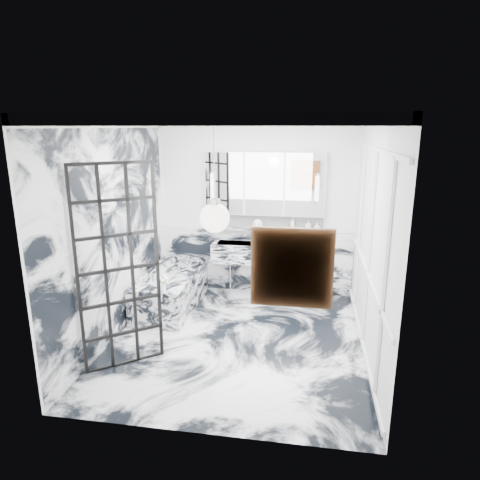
% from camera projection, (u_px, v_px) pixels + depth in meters
% --- Properties ---
extents(floor, '(3.60, 3.60, 0.00)m').
position_uv_depth(floor, '(237.00, 339.00, 5.59)').
color(floor, silver).
rests_on(floor, ground).
extents(ceiling, '(3.60, 3.60, 0.00)m').
position_uv_depth(ceiling, '(236.00, 117.00, 4.87)').
color(ceiling, white).
rests_on(ceiling, wall_back).
extents(wall_back, '(3.60, 0.00, 3.60)m').
position_uv_depth(wall_back, '(255.00, 209.00, 6.95)').
color(wall_back, white).
rests_on(wall_back, floor).
extents(wall_front, '(3.60, 0.00, 3.60)m').
position_uv_depth(wall_front, '(200.00, 289.00, 3.52)').
color(wall_front, white).
rests_on(wall_front, floor).
extents(wall_left, '(0.00, 3.60, 3.60)m').
position_uv_depth(wall_left, '(114.00, 231.00, 5.48)').
color(wall_left, white).
rests_on(wall_left, floor).
extents(wall_right, '(0.00, 3.60, 3.60)m').
position_uv_depth(wall_right, '(372.00, 241.00, 4.98)').
color(wall_right, white).
rests_on(wall_right, floor).
extents(marble_clad_back, '(3.18, 0.05, 1.05)m').
position_uv_depth(marble_clad_back, '(255.00, 261.00, 7.15)').
color(marble_clad_back, silver).
rests_on(marble_clad_back, floor).
extents(marble_clad_left, '(0.02, 3.56, 2.68)m').
position_uv_depth(marble_clad_left, '(115.00, 235.00, 5.50)').
color(marble_clad_left, silver).
rests_on(marble_clad_left, floor).
extents(panel_molding, '(0.03, 3.40, 2.30)m').
position_uv_depth(panel_molding, '(369.00, 250.00, 5.01)').
color(panel_molding, white).
rests_on(panel_molding, floor).
extents(soap_bottle_a, '(0.08, 0.08, 0.21)m').
position_uv_depth(soap_bottle_a, '(293.00, 224.00, 6.82)').
color(soap_bottle_a, '#8C5919').
rests_on(soap_bottle_a, ledge).
extents(soap_bottle_b, '(0.10, 0.10, 0.18)m').
position_uv_depth(soap_bottle_b, '(309.00, 225.00, 6.78)').
color(soap_bottle_b, '#4C4C51').
rests_on(soap_bottle_b, ledge).
extents(soap_bottle_c, '(0.13, 0.13, 0.14)m').
position_uv_depth(soap_bottle_c, '(317.00, 227.00, 6.77)').
color(soap_bottle_c, silver).
rests_on(soap_bottle_c, ledge).
extents(face_pot, '(0.17, 0.17, 0.17)m').
position_uv_depth(face_pot, '(258.00, 224.00, 6.91)').
color(face_pot, white).
rests_on(face_pot, ledge).
extents(amber_bottle, '(0.04, 0.04, 0.10)m').
position_uv_depth(amber_bottle, '(290.00, 227.00, 6.84)').
color(amber_bottle, '#8C5919').
rests_on(amber_bottle, ledge).
extents(flower_vase, '(0.08, 0.08, 0.12)m').
position_uv_depth(flower_vase, '(163.00, 288.00, 5.69)').
color(flower_vase, silver).
rests_on(flower_vase, bathtub).
extents(crittall_door, '(0.72, 0.57, 2.33)m').
position_uv_depth(crittall_door, '(119.00, 269.00, 4.73)').
color(crittall_door, black).
rests_on(crittall_door, floor).
extents(artwork, '(0.55, 0.05, 0.55)m').
position_uv_depth(artwork, '(292.00, 268.00, 3.38)').
color(artwork, '#B73E12').
rests_on(artwork, wall_front).
extents(pendant_light, '(0.27, 0.27, 0.27)m').
position_uv_depth(pendant_light, '(215.00, 218.00, 3.79)').
color(pendant_light, white).
rests_on(pendant_light, ceiling).
extents(trough_sink, '(1.60, 0.45, 0.30)m').
position_uv_depth(trough_sink, '(262.00, 253.00, 6.86)').
color(trough_sink, silver).
rests_on(trough_sink, wall_back).
extents(ledge, '(1.90, 0.14, 0.04)m').
position_uv_depth(ledge, '(264.00, 230.00, 6.93)').
color(ledge, silver).
rests_on(ledge, wall_back).
extents(subway_tile, '(1.90, 0.03, 0.23)m').
position_uv_depth(subway_tile, '(264.00, 221.00, 6.96)').
color(subway_tile, white).
rests_on(subway_tile, wall_back).
extents(mirror_cabinet, '(1.90, 0.16, 1.00)m').
position_uv_depth(mirror_cabinet, '(264.00, 184.00, 6.75)').
color(mirror_cabinet, white).
rests_on(mirror_cabinet, wall_back).
extents(sconce_left, '(0.07, 0.07, 0.40)m').
position_uv_depth(sconce_left, '(212.00, 186.00, 6.79)').
color(sconce_left, white).
rests_on(sconce_left, mirror_cabinet).
extents(sconce_right, '(0.07, 0.07, 0.40)m').
position_uv_depth(sconce_right, '(317.00, 188.00, 6.54)').
color(sconce_right, white).
rests_on(sconce_right, mirror_cabinet).
extents(bathtub, '(0.75, 1.65, 0.55)m').
position_uv_depth(bathtub, '(171.00, 289.00, 6.56)').
color(bathtub, silver).
rests_on(bathtub, floor).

